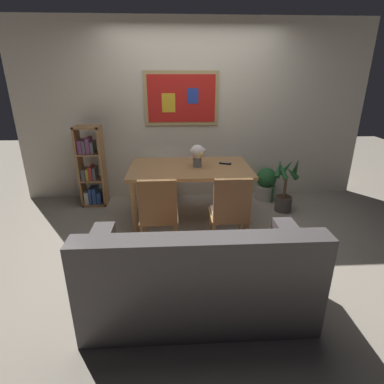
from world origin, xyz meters
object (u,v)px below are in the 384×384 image
(dining_table, at_px, (190,174))
(bookshelf, at_px, (91,170))
(dining_chair_near_left, at_px, (159,211))
(flower_vase, at_px, (198,154))
(dining_chair_far_left, at_px, (164,165))
(potted_ivy, at_px, (266,184))
(potted_palm, at_px, (285,189))
(tv_remote, at_px, (225,163))
(leather_couch, at_px, (198,279))
(dining_chair_near_right, at_px, (230,210))

(dining_table, relative_size, bookshelf, 1.29)
(dining_chair_near_left, distance_m, flower_vase, 1.04)
(dining_table, bearing_deg, dining_chair_far_left, 112.43)
(dining_chair_far_left, distance_m, potted_ivy, 1.61)
(dining_table, relative_size, dining_chair_far_left, 1.68)
(potted_palm, relative_size, tv_remote, 5.11)
(leather_couch, height_order, flower_vase, flower_vase)
(dining_chair_near_left, relative_size, tv_remote, 5.65)
(flower_vase, xyz_separation_m, tv_remote, (0.37, 0.09, -0.16))
(potted_ivy, bearing_deg, tv_remote, -141.80)
(dining_chair_near_left, bearing_deg, tv_remote, 48.42)
(dining_chair_near_left, bearing_deg, flower_vase, 61.38)
(dining_chair_near_right, distance_m, dining_chair_far_left, 1.86)
(dining_chair_near_right, distance_m, bookshelf, 2.34)
(dining_chair_near_right, height_order, bookshelf, bookshelf)
(dining_chair_near_right, bearing_deg, dining_chair_near_left, 179.68)
(dining_chair_near_left, bearing_deg, dining_table, 66.66)
(potted_palm, bearing_deg, dining_table, -170.17)
(dining_chair_near_right, height_order, leather_couch, dining_chair_near_right)
(dining_chair_near_right, relative_size, dining_chair_far_left, 1.00)
(leather_couch, bearing_deg, dining_chair_near_left, 112.25)
(tv_remote, bearing_deg, bookshelf, 163.68)
(dining_chair_near_left, bearing_deg, potted_ivy, 43.99)
(dining_chair_far_left, bearing_deg, bookshelf, -168.70)
(dining_chair_far_left, distance_m, potted_palm, 1.84)
(leather_couch, height_order, tv_remote, leather_couch)
(flower_vase, distance_m, tv_remote, 0.41)
(potted_ivy, bearing_deg, leather_couch, -117.68)
(dining_chair_near_right, height_order, tv_remote, dining_chair_near_right)
(dining_chair_far_left, distance_m, bookshelf, 1.09)
(dining_chair_near_right, bearing_deg, dining_table, 114.00)
(potted_ivy, bearing_deg, flower_vase, -148.69)
(bookshelf, relative_size, potted_palm, 1.43)
(leather_couch, distance_m, potted_ivy, 2.68)
(dining_chair_near_right, relative_size, potted_palm, 1.11)
(bookshelf, xyz_separation_m, tv_remote, (1.89, -0.55, 0.23))
(bookshelf, height_order, potted_ivy, bookshelf)
(tv_remote, bearing_deg, dining_chair_far_left, 137.08)
(dining_chair_far_left, relative_size, potted_palm, 1.11)
(dining_chair_far_left, bearing_deg, dining_chair_near_right, -66.78)
(flower_vase, relative_size, tv_remote, 1.74)
(dining_chair_near_left, height_order, leather_couch, dining_chair_near_left)
(dining_chair_near_left, xyz_separation_m, bookshelf, (-1.05, 1.49, 0.00))
(dining_chair_near_right, height_order, potted_ivy, dining_chair_near_right)
(leather_couch, bearing_deg, bookshelf, 120.93)
(flower_vase, bearing_deg, leather_couch, -94.06)
(dining_table, relative_size, dining_chair_near_left, 1.68)
(potted_palm, bearing_deg, leather_couch, -125.72)
(dining_chair_far_left, height_order, potted_ivy, dining_chair_far_left)
(dining_table, xyz_separation_m, dining_chair_near_left, (-0.37, -0.85, -0.13))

